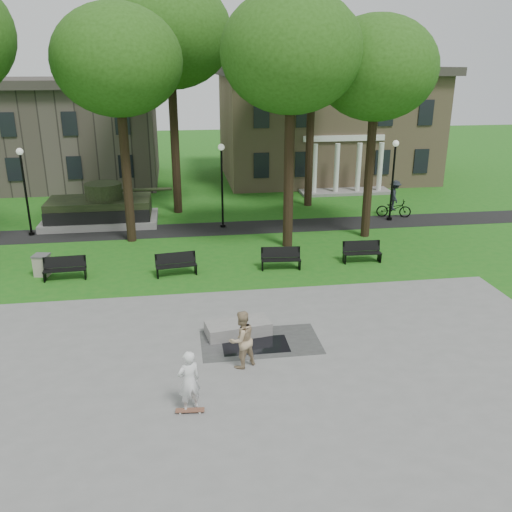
{
  "coord_description": "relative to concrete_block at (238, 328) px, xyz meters",
  "views": [
    {
      "loc": [
        -1.95,
        -17.47,
        8.93
      ],
      "look_at": [
        1.1,
        3.28,
        1.4
      ],
      "focal_mm": 38.0,
      "sensor_mm": 36.0,
      "label": 1
    }
  ],
  "objects": [
    {
      "name": "footpath",
      "position": [
        0.13,
        12.76,
        -0.24
      ],
      "size": [
        44.0,
        2.6,
        0.01
      ],
      "primitive_type": "cube",
      "color": "black",
      "rests_on": "ground"
    },
    {
      "name": "lamp_mid",
      "position": [
        0.63,
        13.06,
        2.55
      ],
      "size": [
        0.36,
        0.36,
        4.73
      ],
      "color": "black",
      "rests_on": "ground"
    },
    {
      "name": "friend_watching",
      "position": [
        -0.13,
        -2.11,
        0.7
      ],
      "size": [
        1.13,
        1.05,
        1.85
      ],
      "primitive_type": "imported",
      "rotation": [
        0.0,
        0.0,
        3.64
      ],
      "color": "tan",
      "rests_on": "plaza"
    },
    {
      "name": "building_left",
      "position": [
        -10.87,
        27.26,
        3.35
      ],
      "size": [
        15.0,
        10.0,
        7.2
      ],
      "primitive_type": "cube",
      "color": "#4C443D",
      "rests_on": "ground"
    },
    {
      "name": "tree_2",
      "position": [
        3.63,
        9.26,
        9.07
      ],
      "size": [
        6.6,
        6.6,
        12.16
      ],
      "color": "black",
      "rests_on": "ground"
    },
    {
      "name": "trash_bin",
      "position": [
        -7.94,
        6.79,
        0.24
      ],
      "size": [
        0.79,
        0.79,
        0.96
      ],
      "rotation": [
        0.0,
        0.0,
        -0.21
      ],
      "color": "#A9A18B",
      "rests_on": "ground"
    },
    {
      "name": "park_bench_0",
      "position": [
        -6.85,
        6.19,
        0.28
      ],
      "size": [
        1.82,
        0.6,
        1.0
      ],
      "rotation": [
        0.0,
        0.0,
        0.04
      ],
      "color": "black",
      "rests_on": "ground"
    },
    {
      "name": "tree_1",
      "position": [
        -4.37,
        11.26,
        8.71
      ],
      "size": [
        6.2,
        6.2,
        11.63
      ],
      "color": "black",
      "rests_on": "ground"
    },
    {
      "name": "tree_5",
      "position": [
        6.63,
        17.26,
        9.42
      ],
      "size": [
        6.4,
        6.4,
        12.44
      ],
      "color": "black",
      "rests_on": "ground"
    },
    {
      "name": "tank_monument",
      "position": [
        -6.33,
        14.76,
        0.61
      ],
      "size": [
        7.45,
        3.4,
        2.4
      ],
      "color": "gray",
      "rests_on": "ground"
    },
    {
      "name": "ground",
      "position": [
        0.13,
        0.76,
        -0.24
      ],
      "size": [
        120.0,
        120.0,
        0.0
      ],
      "primitive_type": "plane",
      "color": "#1B5C15",
      "rests_on": "ground"
    },
    {
      "name": "cyclist",
      "position": [
        11.12,
        13.68,
        0.68
      ],
      "size": [
        2.18,
        1.3,
        2.26
      ],
      "rotation": [
        0.0,
        0.0,
        1.31
      ],
      "color": "black",
      "rests_on": "ground"
    },
    {
      "name": "building_right",
      "position": [
        10.13,
        26.76,
        4.1
      ],
      "size": [
        17.0,
        12.0,
        8.6
      ],
      "color": "#9E8460",
      "rests_on": "ground"
    },
    {
      "name": "puddle",
      "position": [
        0.48,
        -0.9,
        -0.22
      ],
      "size": [
        2.2,
        1.2,
        0.0
      ],
      "primitive_type": "cube",
      "color": "black",
      "rests_on": "plaza"
    },
    {
      "name": "skateboard",
      "position": [
        -1.8,
        -4.26,
        -0.19
      ],
      "size": [
        0.79,
        0.27,
        0.07
      ],
      "primitive_type": "cube",
      "rotation": [
        0.0,
        0.0,
        -0.08
      ],
      "color": "brown",
      "rests_on": "plaza"
    },
    {
      "name": "plaza",
      "position": [
        0.13,
        -4.24,
        -0.23
      ],
      "size": [
        22.0,
        16.0,
        0.02
      ],
      "primitive_type": "cube",
      "color": "gray",
      "rests_on": "ground"
    },
    {
      "name": "park_bench_2",
      "position": [
        2.66,
        6.06,
        0.28
      ],
      "size": [
        1.83,
        0.67,
        1.0
      ],
      "rotation": [
        0.0,
        0.0,
        -0.08
      ],
      "color": "black",
      "rests_on": "ground"
    },
    {
      "name": "lamp_left",
      "position": [
        -9.87,
        13.06,
        2.55
      ],
      "size": [
        0.36,
        0.36,
        4.73
      ],
      "color": "black",
      "rests_on": "ground"
    },
    {
      "name": "skateboarder",
      "position": [
        -1.79,
        -4.12,
        0.66
      ],
      "size": [
        0.76,
        0.64,
        1.77
      ],
      "primitive_type": "imported",
      "rotation": [
        0.0,
        0.0,
        3.54
      ],
      "color": "silver",
      "rests_on": "plaza"
    },
    {
      "name": "tree_3",
      "position": [
        8.13,
        10.26,
        8.35
      ],
      "size": [
        6.0,
        6.0,
        11.19
      ],
      "color": "black",
      "rests_on": "ground"
    },
    {
      "name": "tree_4",
      "position": [
        -1.87,
        16.76,
        10.15
      ],
      "size": [
        7.2,
        7.2,
        13.5
      ],
      "color": "black",
      "rests_on": "ground"
    },
    {
      "name": "lamp_right",
      "position": [
        10.63,
        13.06,
        2.55
      ],
      "size": [
        0.36,
        0.36,
        4.73
      ],
      "color": "black",
      "rests_on": "ground"
    },
    {
      "name": "concrete_block",
      "position": [
        0.0,
        0.0,
        0.0
      ],
      "size": [
        2.33,
        1.35,
        0.45
      ],
      "primitive_type": "cube",
      "rotation": [
        0.0,
        0.0,
        0.16
      ],
      "color": "gray",
      "rests_on": "plaza"
    },
    {
      "name": "park_bench_3",
      "position": [
        6.61,
        6.41,
        0.28
      ],
      "size": [
        1.81,
        0.58,
        1.0
      ],
      "rotation": [
        0.0,
        0.0,
        -0.03
      ],
      "color": "black",
      "rests_on": "ground"
    },
    {
      "name": "park_bench_1",
      "position": [
        -2.06,
        5.98,
        0.28
      ],
      "size": [
        1.84,
        0.77,
        1.0
      ],
      "rotation": [
        0.0,
        0.0,
        0.14
      ],
      "color": "black",
      "rests_on": "ground"
    }
  ]
}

